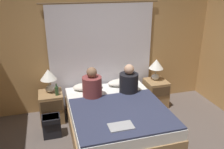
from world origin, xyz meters
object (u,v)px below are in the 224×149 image
person_right_in_bed (129,82)px  bed (117,119)px  person_left_in_bed (92,85)px  pillow_right (122,82)px  pillow_left (88,86)px  lamp_left (48,77)px  laptop_on_bed (121,126)px  lamp_right (156,66)px  nightstand_right (156,93)px  nightstand_left (52,107)px  backpack_on_floor (52,125)px  beer_bottle_on_left_stand (57,91)px

person_right_in_bed → bed: bearing=-130.0°
person_left_in_bed → person_right_in_bed: 0.68m
pillow_right → pillow_left: bearing=180.0°
lamp_left → laptop_on_bed: 1.68m
lamp_left → pillow_left: lamp_left is taller
lamp_right → laptop_on_bed: bearing=-130.6°
nightstand_right → nightstand_left: bearing=180.0°
pillow_right → backpack_on_floor: 1.58m
nightstand_left → person_right_in_bed: bearing=-9.6°
nightstand_right → laptop_on_bed: (-1.18, -1.32, 0.26)m
lamp_left → lamp_right: 2.09m
bed → lamp_left: (-1.05, 0.73, 0.60)m
nightstand_right → lamp_left: 2.17m
nightstand_left → laptop_on_bed: bearing=-55.3°
pillow_left → backpack_on_floor: 1.02m
nightstand_left → person_right_in_bed: person_right_in_bed is taller
nightstand_right → backpack_on_floor: (-2.12, -0.51, -0.06)m
nightstand_left → nightstand_right: same height
lamp_right → backpack_on_floor: (-2.12, -0.57, -0.63)m
nightstand_left → person_left_in_bed: (0.72, -0.24, 0.44)m
laptop_on_bed → backpack_on_floor: laptop_on_bed is taller
nightstand_left → backpack_on_floor: size_ratio=1.46×
nightstand_left → laptop_on_bed: size_ratio=1.56×
nightstand_right → lamp_left: bearing=178.2°
nightstand_left → person_left_in_bed: person_left_in_bed is taller
laptop_on_bed → lamp_left: bearing=123.4°
lamp_right → person_left_in_bed: 1.41m
nightstand_right → lamp_right: 0.57m
nightstand_left → beer_bottle_on_left_stand: bearing=-41.0°
laptop_on_bed → pillow_right: bearing=71.4°
beer_bottle_on_left_stand → backpack_on_floor: size_ratio=0.58×
bed → pillow_right: pillow_right is taller
pillow_right → person_right_in_bed: person_right_in_bed is taller
pillow_right → person_left_in_bed: bearing=-152.8°
nightstand_left → pillow_left: size_ratio=0.96×
lamp_left → bed: bearing=-35.0°
nightstand_right → pillow_left: size_ratio=0.96×
pillow_left → person_left_in_bed: (0.02, -0.34, 0.16)m
pillow_right → beer_bottle_on_left_stand: 1.29m
lamp_left → person_left_in_bed: person_left_in_bed is taller
nightstand_left → person_right_in_bed: size_ratio=1.00×
nightstand_right → person_right_in_bed: 0.85m
nightstand_left → beer_bottle_on_left_stand: (0.12, -0.10, 0.36)m
bed → beer_bottle_on_left_stand: (-0.93, 0.57, 0.39)m
lamp_right → backpack_on_floor: lamp_right is taller
lamp_right → person_right_in_bed: size_ratio=0.79×
beer_bottle_on_left_stand → laptop_on_bed: beer_bottle_on_left_stand is taller
lamp_right → laptop_on_bed: (-1.18, -1.38, -0.31)m
pillow_right → nightstand_right: bearing=-8.5°
backpack_on_floor → pillow_right: bearing=23.3°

